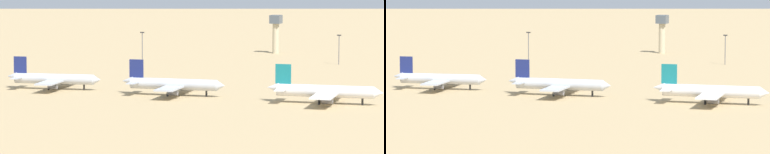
{
  "view_description": "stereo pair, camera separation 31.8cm",
  "coord_description": "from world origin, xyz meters",
  "views": [
    {
      "loc": [
        145.16,
        -350.12,
        46.88
      ],
      "look_at": [
        2.08,
        -2.53,
        6.0
      ],
      "focal_mm": 103.92,
      "sensor_mm": 36.0,
      "label": 1
    },
    {
      "loc": [
        145.45,
        -349.99,
        46.88
      ],
      "look_at": [
        2.08,
        -2.53,
        6.0
      ],
      "focal_mm": 103.92,
      "sensor_mm": 36.0,
      "label": 2
    }
  ],
  "objects": [
    {
      "name": "control_tower",
      "position": [
        -21.84,
        162.55,
        11.24
      ],
      "size": [
        5.2,
        5.2,
        18.63
      ],
      "color": "#C6B793",
      "rests_on": "ground"
    },
    {
      "name": "parked_jet_teal_3",
      "position": [
        50.35,
        -8.95,
        4.07
      ],
      "size": [
        37.64,
        31.83,
        12.43
      ],
      "rotation": [
        0.0,
        0.0,
        0.1
      ],
      "color": "white",
      "rests_on": "ground"
    },
    {
      "name": "light_pole_east",
      "position": [
        -55.7,
        81.66,
        8.52
      ],
      "size": [
        1.8,
        0.5,
        14.66
      ],
      "color": "#59595E",
      "rests_on": "ground"
    },
    {
      "name": "parked_jet_navy_2",
      "position": [
        -2.68,
        -8.2,
        3.94
      ],
      "size": [
        36.37,
        30.79,
        12.01
      ],
      "rotation": [
        0.0,
        0.0,
        0.11
      ],
      "color": "silver",
      "rests_on": "ground"
    },
    {
      "name": "light_pole_west",
      "position": [
        21.2,
        119.12,
        7.7
      ],
      "size": [
        1.8,
        0.5,
        13.08
      ],
      "color": "#59595E",
      "rests_on": "ground"
    },
    {
      "name": "ground",
      "position": [
        0.0,
        0.0,
        0.0
      ],
      "size": [
        4000.0,
        4000.0,
        0.0
      ],
      "primitive_type": "plane",
      "color": "tan"
    },
    {
      "name": "parked_jet_navy_1",
      "position": [
        -48.83,
        -7.94,
        3.77
      ],
      "size": [
        34.74,
        29.62,
        11.51
      ],
      "rotation": [
        0.0,
        0.0,
        0.17
      ],
      "color": "silver",
      "rests_on": "ground"
    }
  ]
}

